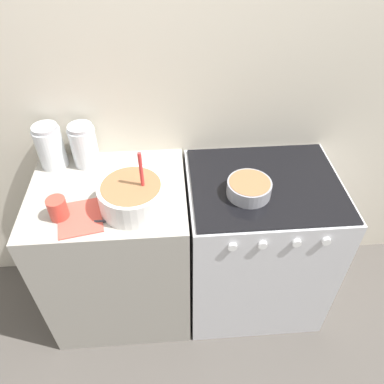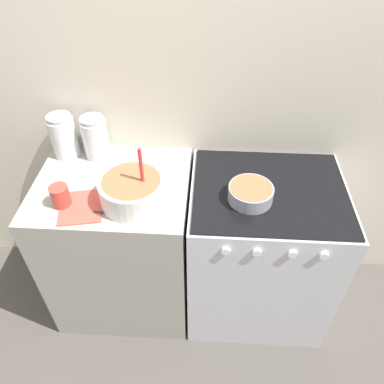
% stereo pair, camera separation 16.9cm
% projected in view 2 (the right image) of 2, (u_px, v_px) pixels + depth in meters
% --- Properties ---
extents(ground_plane, '(12.00, 12.00, 0.00)m').
position_uv_depth(ground_plane, '(185.00, 340.00, 2.20)').
color(ground_plane, '#4C4742').
extents(wall_back, '(4.55, 0.05, 2.40)m').
position_uv_depth(wall_back, '(192.00, 101.00, 1.86)').
color(wall_back, beige).
rests_on(wall_back, ground_plane).
extents(countertop_cabinet, '(0.75, 0.62, 0.93)m').
position_uv_depth(countertop_cabinet, '(123.00, 245.00, 2.13)').
color(countertop_cabinet, '#9E998E').
rests_on(countertop_cabinet, ground_plane).
extents(stove, '(0.76, 0.64, 0.93)m').
position_uv_depth(stove, '(259.00, 251.00, 2.09)').
color(stove, silver).
rests_on(stove, ground_plane).
extents(mixing_bowl, '(0.30, 0.30, 0.30)m').
position_uv_depth(mixing_bowl, '(132.00, 189.00, 1.68)').
color(mixing_bowl, white).
rests_on(mixing_bowl, countertop_cabinet).
extents(baking_pan, '(0.21, 0.21, 0.07)m').
position_uv_depth(baking_pan, '(251.00, 193.00, 1.70)').
color(baking_pan, gray).
rests_on(baking_pan, stove).
extents(storage_jar_left, '(0.13, 0.13, 0.23)m').
position_uv_depth(storage_jar_left, '(64.00, 138.00, 1.93)').
color(storage_jar_left, silver).
rests_on(storage_jar_left, countertop_cabinet).
extents(storage_jar_middle, '(0.13, 0.13, 0.22)m').
position_uv_depth(storage_jar_middle, '(96.00, 140.00, 1.92)').
color(storage_jar_middle, silver).
rests_on(storage_jar_middle, countertop_cabinet).
extents(tin_can, '(0.08, 0.08, 0.10)m').
position_uv_depth(tin_can, '(60.00, 196.00, 1.67)').
color(tin_can, '#CC3F33').
rests_on(tin_can, countertop_cabinet).
extents(recipe_page, '(0.22, 0.25, 0.01)m').
position_uv_depth(recipe_page, '(81.00, 207.00, 1.69)').
color(recipe_page, '#CC4C3F').
rests_on(recipe_page, countertop_cabinet).
extents(measuring_spoon, '(0.12, 0.04, 0.04)m').
position_uv_depth(measuring_spoon, '(113.00, 211.00, 1.65)').
color(measuring_spoon, '#333338').
rests_on(measuring_spoon, countertop_cabinet).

